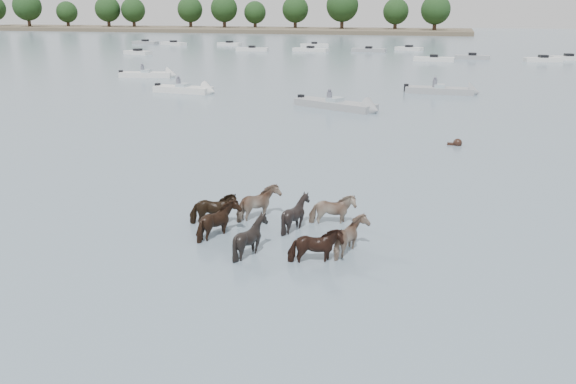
# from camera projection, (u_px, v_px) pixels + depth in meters

# --- Properties ---
(ground) EXTENTS (400.00, 400.00, 0.00)m
(ground) POSITION_uv_depth(u_px,v_px,m) (247.00, 229.00, 17.70)
(ground) COLOR slate
(ground) RESTS_ON ground
(shoreline) EXTENTS (160.00, 30.00, 1.00)m
(shoreline) POSITION_uv_depth(u_px,v_px,m) (197.00, 29.00, 173.11)
(shoreline) COLOR #4C4233
(shoreline) RESTS_ON ground
(pony_herd) EXTENTS (6.03, 4.19, 1.30)m
(pony_herd) POSITION_uv_depth(u_px,v_px,m) (276.00, 224.00, 16.99)
(pony_herd) COLOR black
(pony_herd) RESTS_ON ground
(swimming_pony) EXTENTS (0.72, 0.44, 0.44)m
(swimming_pony) POSITION_uv_depth(u_px,v_px,m) (457.00, 143.00, 28.48)
(swimming_pony) COLOR black
(swimming_pony) RESTS_ON ground
(motorboat_a) EXTENTS (5.44, 1.97, 1.92)m
(motorboat_a) POSITION_uv_depth(u_px,v_px,m) (192.00, 90.00, 46.10)
(motorboat_a) COLOR silver
(motorboat_a) RESTS_ON ground
(motorboat_b) EXTENTS (6.51, 4.11, 1.92)m
(motorboat_b) POSITION_uv_depth(u_px,v_px,m) (345.00, 106.00, 38.52)
(motorboat_b) COLOR gray
(motorboat_b) RESTS_ON ground
(motorboat_c) EXTENTS (5.94, 1.79, 1.92)m
(motorboat_c) POSITION_uv_depth(u_px,v_px,m) (450.00, 91.00, 45.64)
(motorboat_c) COLOR gray
(motorboat_c) RESTS_ON ground
(motorboat_f) EXTENTS (5.82, 2.76, 1.92)m
(motorboat_f) POSITION_uv_depth(u_px,v_px,m) (154.00, 75.00, 56.74)
(motorboat_f) COLOR silver
(motorboat_f) RESTS_ON ground
(distant_flotilla) EXTENTS (108.92, 27.01, 0.93)m
(distant_flotilla) POSITION_uv_depth(u_px,v_px,m) (415.00, 52.00, 85.71)
(distant_flotilla) COLOR gray
(distant_flotilla) RESTS_ON ground
(treeline) EXTENTS (148.88, 18.98, 11.77)m
(treeline) POSITION_uv_depth(u_px,v_px,m) (193.00, 9.00, 172.10)
(treeline) COLOR #382619
(treeline) RESTS_ON ground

